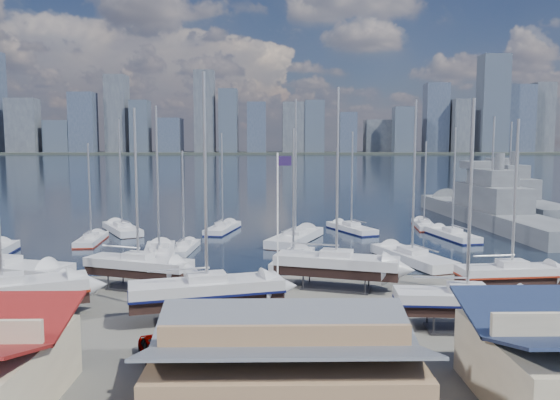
{
  "coord_description": "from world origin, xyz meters",
  "views": [
    {
      "loc": [
        -0.68,
        -50.46,
        12.48
      ],
      "look_at": [
        0.41,
        8.0,
        6.34
      ],
      "focal_mm": 35.0,
      "sensor_mm": 36.0,
      "label": 1
    }
  ],
  "objects_px": {
    "naval_ship_east": "(490,213)",
    "naval_ship_west": "(508,200)",
    "car_a": "(155,350)",
    "sailboat_cradle_0": "(0,273)",
    "flagpole": "(279,222)"
  },
  "relations": [
    {
      "from": "naval_ship_west",
      "to": "car_a",
      "type": "bearing_deg",
      "value": 146.05
    },
    {
      "from": "sailboat_cradle_0",
      "to": "car_a",
      "type": "bearing_deg",
      "value": -23.41
    },
    {
      "from": "naval_ship_west",
      "to": "sailboat_cradle_0",
      "type": "bearing_deg",
      "value": 133.72
    },
    {
      "from": "sailboat_cradle_0",
      "to": "naval_ship_east",
      "type": "xyz_separation_m",
      "value": [
        55.37,
        40.04,
        -0.56
      ]
    },
    {
      "from": "naval_ship_east",
      "to": "sailboat_cradle_0",
      "type": "bearing_deg",
      "value": 123.07
    },
    {
      "from": "car_a",
      "to": "flagpole",
      "type": "xyz_separation_m",
      "value": [
        7.26,
        8.71,
        6.12
      ]
    },
    {
      "from": "naval_ship_west",
      "to": "car_a",
      "type": "distance_m",
      "value": 88.87
    },
    {
      "from": "naval_ship_west",
      "to": "naval_ship_east",
      "type": "bearing_deg",
      "value": 151.77
    },
    {
      "from": "naval_ship_east",
      "to": "car_a",
      "type": "bearing_deg",
      "value": 139.37
    },
    {
      "from": "sailboat_cradle_0",
      "to": "flagpole",
      "type": "bearing_deg",
      "value": 7.13
    },
    {
      "from": "naval_ship_west",
      "to": "flagpole",
      "type": "bearing_deg",
      "value": 146.63
    },
    {
      "from": "naval_ship_west",
      "to": "flagpole",
      "type": "xyz_separation_m",
      "value": [
        -44.8,
        -63.31,
        5.11
      ]
    },
    {
      "from": "naval_ship_west",
      "to": "car_a",
      "type": "relative_size",
      "value": 11.38
    },
    {
      "from": "naval_ship_east",
      "to": "naval_ship_west",
      "type": "bearing_deg",
      "value": -32.94
    },
    {
      "from": "sailboat_cradle_0",
      "to": "naval_ship_west",
      "type": "relative_size",
      "value": 0.43
    }
  ]
}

